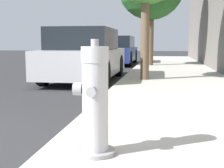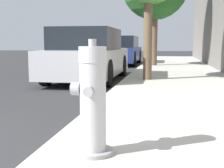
% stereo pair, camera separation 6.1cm
% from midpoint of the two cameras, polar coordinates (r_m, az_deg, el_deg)
% --- Properties ---
extents(fire_hydrant, '(0.35, 0.34, 0.96)m').
position_cam_midpoint_polar(fire_hydrant, '(2.60, -3.82, -3.36)').
color(fire_hydrant, '#97979C').
rests_on(fire_hydrant, sidewalk_slab).
extents(parked_car_near, '(1.77, 4.17, 1.47)m').
position_cam_midpoint_polar(parked_car_near, '(8.89, -5.13, 5.19)').
color(parked_car_near, '#B7B7BC').
rests_on(parked_car_near, ground_plane).
extents(parked_car_mid, '(1.71, 4.49, 1.39)m').
position_cam_midpoint_polar(parked_car_mid, '(15.48, 0.81, 6.10)').
color(parked_car_mid, navy).
rests_on(parked_car_mid, ground_plane).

